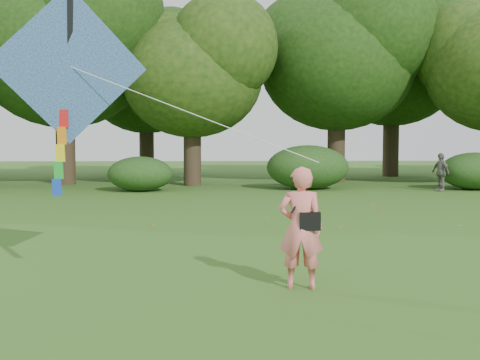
{
  "coord_description": "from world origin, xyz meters",
  "views": [
    {
      "loc": [
        -0.69,
        -7.53,
        2.16
      ],
      "look_at": [
        -0.39,
        2.0,
        1.5
      ],
      "focal_mm": 45.0,
      "sensor_mm": 36.0,
      "label": 1
    }
  ],
  "objects": [
    {
      "name": "ground",
      "position": [
        0.0,
        0.0,
        0.0
      ],
      "size": [
        100.0,
        100.0,
        0.0
      ],
      "primitive_type": "plane",
      "color": "#265114",
      "rests_on": "ground"
    },
    {
      "name": "man_kite_flyer",
      "position": [
        0.45,
        0.99,
        0.88
      ],
      "size": [
        0.69,
        0.5,
        1.76
      ],
      "primitive_type": "imported",
      "rotation": [
        0.0,
        0.0,
        3.02
      ],
      "color": "#EF7370",
      "rests_on": "ground"
    },
    {
      "name": "bystander_right",
      "position": [
        8.29,
        16.71,
        0.78
      ],
      "size": [
        0.7,
        1.0,
        1.57
      ],
      "primitive_type": "imported",
      "rotation": [
        0.0,
        0.0,
        -1.18
      ],
      "color": "slate",
      "rests_on": "ground"
    },
    {
      "name": "crossbody_bag",
      "position": [
        0.56,
        0.96,
        1.0
      ],
      "size": [
        0.43,
        0.2,
        0.7
      ],
      "color": "black",
      "rests_on": "ground"
    },
    {
      "name": "flying_kite",
      "position": [
        -2.95,
        1.56,
        3.18
      ],
      "size": [
        4.76,
        1.01,
        3.1
      ],
      "color": "#2668A6",
      "rests_on": "ground"
    },
    {
      "name": "tree_line",
      "position": [
        1.67,
        22.88,
        5.6
      ],
      "size": [
        54.7,
        15.3,
        9.48
      ],
      "color": "#3A2D1E",
      "rests_on": "ground"
    },
    {
      "name": "shrub_band",
      "position": [
        -0.72,
        17.6,
        0.86
      ],
      "size": [
        39.15,
        3.22,
        1.88
      ],
      "color": "#264919",
      "rests_on": "ground"
    },
    {
      "name": "fallen_leaves",
      "position": [
        1.35,
        6.88,
        0.01
      ],
      "size": [
        9.85,
        11.88,
        0.01
      ],
      "color": "#935C28",
      "rests_on": "ground"
    }
  ]
}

